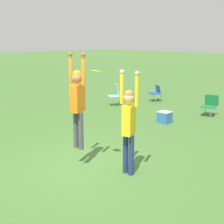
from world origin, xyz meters
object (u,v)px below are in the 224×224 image
person_jumping (78,98)px  frisbee (97,71)px  cooler_box (165,117)px  camping_chair_0 (156,92)px  camping_chair_4 (115,93)px  person_defending (129,120)px  camping_chair_2 (210,104)px

person_jumping → frisbee: person_jumping is taller
cooler_box → camping_chair_0: bearing=130.9°
person_jumping → camping_chair_4: person_jumping is taller
camping_chair_0 → cooler_box: 4.00m
frisbee → cooler_box: (-1.26, 4.44, -2.04)m
frisbee → camping_chair_0: bearing=117.5°
frisbee → camping_chair_4: (-4.59, 5.37, -1.69)m
person_defending → cooler_box: size_ratio=5.40×
person_jumping → person_defending: person_jumping is taller
cooler_box → person_defending: bearing=-65.0°
camping_chair_2 → camping_chair_4: camping_chair_4 is taller
camping_chair_2 → camping_chair_4: (-3.97, -1.15, 0.09)m
camping_chair_2 → frisbee: bearing=77.1°
person_defending → frisbee: 1.25m
person_jumping → camping_chair_4: bearing=14.8°
camping_chair_0 → camping_chair_2: camping_chair_2 is taller
person_jumping → cooler_box: size_ratio=5.23×
frisbee → camping_chair_0: 8.59m
person_jumping → camping_chair_0: size_ratio=2.88×
cooler_box → person_jumping: bearing=-80.3°
person_defending → person_jumping: bearing=-90.0°
camping_chair_0 → camping_chair_2: (3.26, -0.94, 0.01)m
person_jumping → camping_chair_2: (-0.15, 6.68, -1.15)m
camping_chair_2 → camping_chair_4: 4.13m
frisbee → camping_chair_4: bearing=130.5°
person_jumping → camping_chair_0: (-3.40, 7.62, -1.16)m
person_jumping → cooler_box: bearing=-12.1°
person_jumping → camping_chair_0: bearing=2.2°
frisbee → person_defending: bearing=23.8°
person_defending → cooler_box: 4.69m
camping_chair_0 → cooler_box: camping_chair_0 is taller
camping_chair_2 → cooler_box: size_ratio=1.92×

